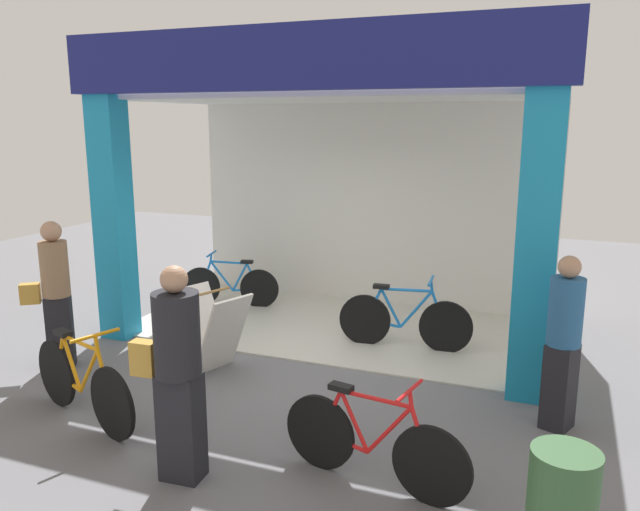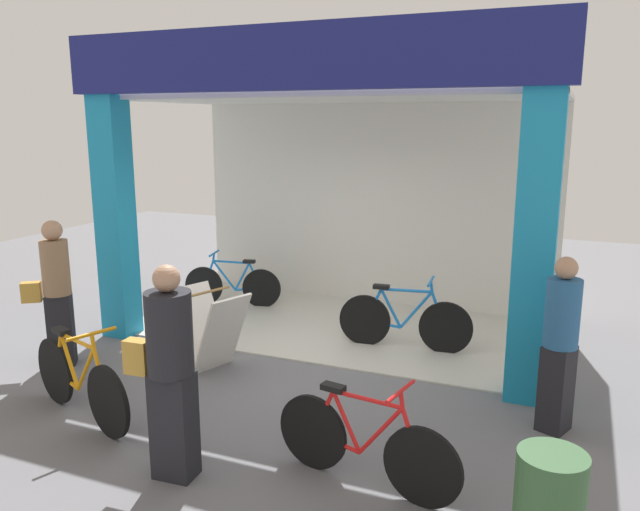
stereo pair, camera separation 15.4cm
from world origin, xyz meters
name	(u,v)px [view 2 (the right image)]	position (x,y,z in m)	size (l,w,h in m)	color
ground_plane	(298,362)	(0.00, 0.00, 0.00)	(19.04, 19.04, 0.00)	slate
shop_facade	(343,179)	(0.00, 1.47, 2.04)	(5.72, 3.07, 3.78)	beige
bicycle_inside_0	(404,321)	(1.04, 0.89, 0.37)	(1.66, 0.46, 0.91)	black
bicycle_inside_1	(233,285)	(-1.87, 1.69, 0.33)	(1.48, 0.46, 0.83)	black
bicycle_parked_0	(364,444)	(1.55, -2.13, 0.35)	(1.58, 0.44, 0.88)	black
bicycle_parked_1	(80,381)	(-1.31, -2.10, 0.38)	(1.63, 0.65, 0.94)	black
sandwich_board_sign	(211,330)	(-0.83, -0.55, 0.46)	(0.97, 0.80, 0.94)	silver
pedestrian_0	(56,292)	(-2.51, -1.12, 0.88)	(0.56, 0.49, 1.71)	black
pedestrian_1	(560,344)	(2.87, -0.59, 0.83)	(0.40, 0.40, 1.64)	black
pedestrian_2	(170,369)	(0.10, -2.58, 0.91)	(0.60, 0.38, 1.74)	black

